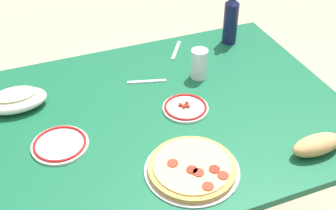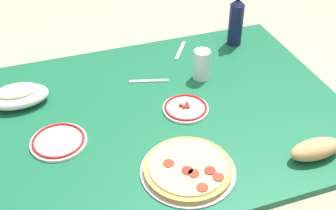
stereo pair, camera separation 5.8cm
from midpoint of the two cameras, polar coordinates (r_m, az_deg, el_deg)
dining_table at (r=1.80m, az=-0.93°, el=-3.25°), size 1.41×1.09×0.73m
pepperoni_pizza at (r=1.49m, az=2.04°, el=-8.22°), size 0.33×0.33×0.03m
baked_pasta_dish at (r=1.84m, az=-20.08°, el=0.69°), size 0.24×0.15×0.08m
wine_bottle at (r=2.16m, az=7.41°, el=11.01°), size 0.07×0.07×0.30m
water_glass at (r=1.90m, az=3.21°, el=5.37°), size 0.07×0.07×0.13m
side_plate_near at (r=1.63m, az=-14.92°, el=-4.99°), size 0.21×0.21×0.02m
side_plate_far at (r=1.74m, az=1.33°, el=-0.34°), size 0.18×0.18×0.02m
bread_loaf at (r=1.61m, az=17.86°, el=-4.98°), size 0.19×0.08×0.07m
fork_left at (r=2.12m, az=0.28°, el=7.16°), size 0.11×0.15×0.00m
fork_right at (r=1.90m, az=-3.66°, el=3.08°), size 0.17×0.06×0.00m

